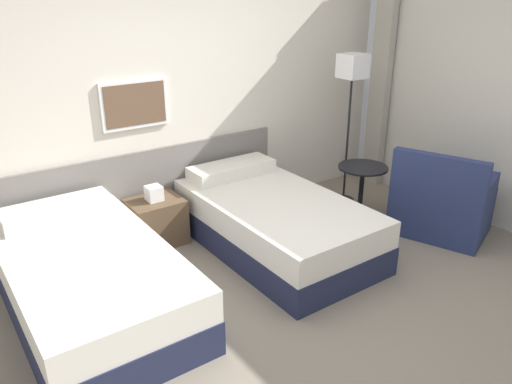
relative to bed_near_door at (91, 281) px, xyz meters
name	(u,v)px	position (x,y,z in m)	size (l,w,h in m)	color
ground_plane	(315,309)	(1.38, -0.98, -0.26)	(16.00, 16.00, 0.00)	slate
wall_headboard	(180,98)	(1.34, 1.03, 1.03)	(10.00, 0.10, 2.70)	beige
bed_near_door	(91,281)	(0.00, 0.00, 0.00)	(1.11, 1.96, 0.63)	#1E233D
bed_near_window	(274,222)	(1.73, 0.00, 0.00)	(1.11, 1.96, 0.63)	#1E233D
nightstand	(156,221)	(0.86, 0.72, -0.03)	(0.49, 0.41, 0.58)	brown
floor_lamp	(352,78)	(3.06, 0.42, 1.14)	(0.25, 0.25, 1.65)	black
side_table	(362,182)	(2.87, -0.01, 0.15)	(0.51, 0.51, 0.58)	black
armchair	(441,205)	(3.25, -0.71, 0.03)	(0.96, 1.05, 0.88)	navy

